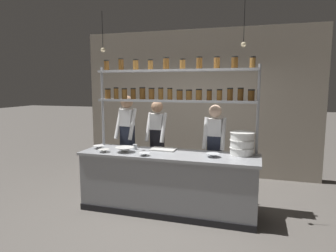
# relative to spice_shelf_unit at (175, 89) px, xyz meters

# --- Properties ---
(ground_plane) EXTENTS (40.00, 40.00, 0.00)m
(ground_plane) POSITION_rel_spice_shelf_unit_xyz_m (-0.00, -0.33, -1.90)
(ground_plane) COLOR #5B5651
(back_wall) EXTENTS (5.14, 0.12, 3.14)m
(back_wall) POSITION_rel_spice_shelf_unit_xyz_m (-0.00, 1.85, -0.33)
(back_wall) COLOR #9E9384
(back_wall) RESTS_ON ground_plane
(prep_counter) EXTENTS (2.74, 0.76, 0.92)m
(prep_counter) POSITION_rel_spice_shelf_unit_xyz_m (-0.00, -0.33, -1.44)
(prep_counter) COLOR gray
(prep_counter) RESTS_ON ground_plane
(spice_shelf_unit) EXTENTS (2.63, 0.28, 2.40)m
(spice_shelf_unit) POSITION_rel_spice_shelf_unit_xyz_m (0.00, 0.00, 0.00)
(spice_shelf_unit) COLOR #999BA0
(spice_shelf_unit) RESTS_ON ground_plane
(chef_left) EXTENTS (0.39, 0.32, 1.77)m
(chef_left) POSITION_rel_spice_shelf_unit_xyz_m (-0.98, 0.30, -0.86)
(chef_left) COLOR black
(chef_left) RESTS_ON ground_plane
(chef_center) EXTENTS (0.37, 0.30, 1.68)m
(chef_center) POSITION_rel_spice_shelf_unit_xyz_m (-0.46, 0.46, -0.93)
(chef_center) COLOR black
(chef_center) RESTS_ON ground_plane
(chef_right) EXTENTS (0.36, 0.29, 1.64)m
(chef_right) POSITION_rel_spice_shelf_unit_xyz_m (0.63, 0.22, -0.95)
(chef_right) COLOR black
(chef_right) RESTS_ON ground_plane
(container_stack) EXTENTS (0.37, 0.37, 0.34)m
(container_stack) POSITION_rel_spice_shelf_unit_xyz_m (1.08, -0.11, -0.80)
(container_stack) COLOR white
(container_stack) RESTS_ON prep_counter
(cutting_board) EXTENTS (0.40, 0.26, 0.02)m
(cutting_board) POSITION_rel_spice_shelf_unit_xyz_m (-0.15, -0.14, -0.96)
(cutting_board) COLOR silver
(cutting_board) RESTS_ON prep_counter
(prep_bowl_near_left) EXTENTS (0.17, 0.17, 0.05)m
(prep_bowl_near_left) POSITION_rel_spice_shelf_unit_xyz_m (-0.99, -0.55, -0.95)
(prep_bowl_near_left) COLOR silver
(prep_bowl_near_left) RESTS_ON prep_counter
(prep_bowl_center_front) EXTENTS (0.20, 0.20, 0.06)m
(prep_bowl_center_front) POSITION_rel_spice_shelf_unit_xyz_m (0.69, -0.38, -0.95)
(prep_bowl_center_front) COLOR silver
(prep_bowl_center_front) RESTS_ON prep_counter
(prep_bowl_center_back) EXTENTS (0.16, 0.16, 0.04)m
(prep_bowl_center_back) POSITION_rel_spice_shelf_unit_xyz_m (-0.30, -0.59, -0.95)
(prep_bowl_center_back) COLOR silver
(prep_bowl_center_back) RESTS_ON prep_counter
(prep_bowl_near_right) EXTENTS (0.29, 0.29, 0.08)m
(prep_bowl_near_right) POSITION_rel_spice_shelf_unit_xyz_m (-0.68, -0.45, -0.94)
(prep_bowl_near_right) COLOR silver
(prep_bowl_near_right) RESTS_ON prep_counter
(prep_bowl_far_left) EXTENTS (0.18, 0.18, 0.05)m
(prep_bowl_far_left) POSITION_rel_spice_shelf_unit_xyz_m (-1.20, -0.33, -0.95)
(prep_bowl_far_left) COLOR white
(prep_bowl_far_left) RESTS_ON prep_counter
(serving_cup_front) EXTENTS (0.07, 0.07, 0.08)m
(serving_cup_front) POSITION_rel_spice_shelf_unit_xyz_m (-0.60, -0.22, -0.93)
(serving_cup_front) COLOR #B2B7BC
(serving_cup_front) RESTS_ON prep_counter
(pendant_light_row) EXTENTS (2.21, 0.07, 0.62)m
(pendant_light_row) POSITION_rel_spice_shelf_unit_xyz_m (-0.00, -0.33, 0.64)
(pendant_light_row) COLOR black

